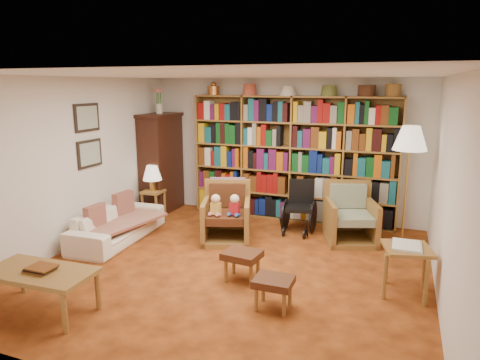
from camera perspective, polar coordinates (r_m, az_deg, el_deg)
The scene contains 23 objects.
floor at distance 5.84m, azimuth -1.06°, elevation -11.51°, with size 5.00×5.00×0.00m, color #A74E19.
ceiling at distance 5.33m, azimuth -1.17°, elevation 13.84°, with size 5.00×5.00×0.00m, color white.
wall_back at distance 7.79m, azimuth 5.82°, elevation 4.16°, with size 5.00×5.00×0.00m, color silver.
wall_front at distance 3.35m, azimuth -17.49°, elevation -7.78°, with size 5.00×5.00×0.00m, color silver.
wall_left at distance 6.78m, azimuth -21.12°, elevation 2.11°, with size 5.00×5.00×0.00m, color silver.
wall_right at distance 5.09m, azimuth 25.98°, elevation -1.57°, with size 5.00×5.00×0.00m, color silver.
bookshelf at distance 7.59m, azimuth 6.93°, elevation 3.30°, with size 3.60×0.30×2.42m.
curio_cabinet at distance 8.27m, azimuth -10.45°, elevation 2.42°, with size 0.50×0.95×2.40m.
framed_pictures at distance 6.94m, azimuth -19.58°, elevation 5.59°, with size 0.03×0.52×0.97m.
sofa at distance 6.96m, azimuth -15.99°, elevation -5.67°, with size 0.70×1.78×0.52m, color white.
sofa_throw at distance 6.92m, azimuth -15.67°, elevation -5.41°, with size 0.73×1.37×0.04m, color #C3AF8E.
cushion_left at distance 7.25m, azimuth -15.26°, elevation -3.33°, with size 0.12×0.39×0.39m, color maroon.
cushion_right at distance 6.73m, azimuth -18.76°, elevation -4.80°, with size 0.11×0.36×0.36m, color maroon.
side_table_lamp at distance 7.93m, azimuth -11.48°, elevation -2.39°, with size 0.38×0.38×0.51m.
table_lamp at distance 7.82m, azimuth -11.63°, elevation 0.84°, with size 0.34×0.34×0.46m.
armchair_leather at distance 6.72m, azimuth -1.53°, elevation -4.78°, with size 0.96×0.97×0.93m.
armchair_sage at distance 6.91m, azimuth 14.64°, elevation -4.99°, with size 0.98×0.98×0.91m.
wheelchair at distance 7.13m, azimuth 7.93°, elevation -3.76°, with size 0.52×0.69×0.86m.
floor_lamp at distance 6.59m, azimuth 21.72°, elevation 4.58°, with size 0.48×0.48×1.82m.
side_table_papers at distance 5.31m, azimuth 21.36°, elevation -9.28°, with size 0.61×0.61×0.61m.
footstool_a at distance 5.37m, azimuth 0.28°, elevation -10.21°, with size 0.48×0.42×0.37m.
footstool_b at distance 4.76m, azimuth 4.50°, elevation -13.61°, with size 0.41×0.35×0.35m.
coffee_table at distance 5.09m, azimuth -25.16°, elevation -11.41°, with size 1.19×0.64×0.52m.
Camera 1 is at (2.00, -4.94, 2.38)m, focal length 32.00 mm.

